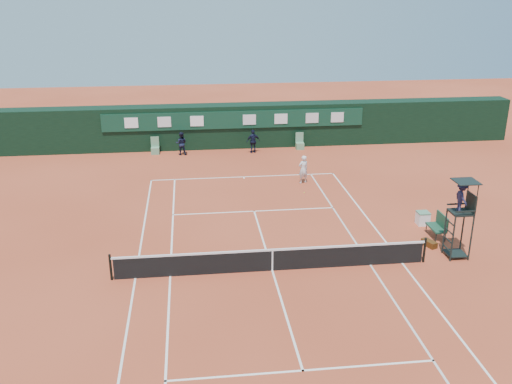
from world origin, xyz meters
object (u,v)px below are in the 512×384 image
Objects in this scene: player_bench at (439,225)px; tennis_net at (272,259)px; cooler at (423,218)px; player at (303,169)px; umpire_chair at (462,203)px.

tennis_net is at bearing -163.71° from player_bench.
player is (-4.57, 6.62, 0.51)m from cooler.
player_bench is 0.72× the size of player.
player is at bearing 114.61° from umpire_chair.
player is (-4.61, 10.07, -1.63)m from umpire_chair.
umpire_chair is 5.30× the size of cooler.
player is at bearing 72.28° from tennis_net.
cooler is (-0.15, 1.44, -0.27)m from player_bench.
cooler is at bearing 104.10° from player.
player_bench is 1.86× the size of cooler.
umpire_chair is 2.06× the size of player.
cooler is at bearing 90.72° from umpire_chair.
tennis_net is at bearing 51.77° from player.
umpire_chair is at bearing -89.28° from cooler.
player reaches higher than cooler.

